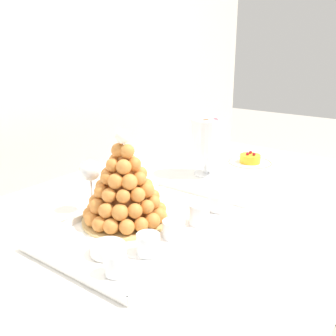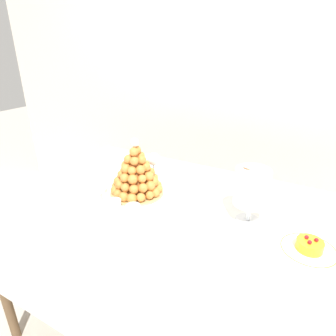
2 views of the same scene
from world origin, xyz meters
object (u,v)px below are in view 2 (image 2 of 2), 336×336
(dessert_cup_right, at_px, (157,220))
(macaron_goblet, at_px, (252,188))
(creme_brulee_ramekin, at_px, (98,190))
(serving_tray, at_px, (129,201))
(dessert_cup_mid_left, at_px, (95,199))
(dessert_cup_left, at_px, (78,193))
(croquembouche, at_px, (136,174))
(wine_glass, at_px, (154,161))
(dessert_cup_centre, at_px, (114,206))
(dessert_cup_mid_right, at_px, (133,212))
(fruit_tart_plate, at_px, (309,248))

(dessert_cup_right, xyz_separation_m, macaron_goblet, (0.29, 0.22, 0.12))
(dessert_cup_right, relative_size, creme_brulee_ramekin, 0.65)
(dessert_cup_right, distance_m, creme_brulee_ramekin, 0.39)
(serving_tray, distance_m, dessert_cup_mid_left, 0.15)
(dessert_cup_left, distance_m, creme_brulee_ramekin, 0.09)
(croquembouche, xyz_separation_m, dessert_cup_right, (0.22, -0.18, -0.08))
(serving_tray, bearing_deg, dessert_cup_left, -157.79)
(wine_glass, bearing_deg, dessert_cup_right, -56.36)
(serving_tray, distance_m, dessert_cup_left, 0.24)
(serving_tray, bearing_deg, dessert_cup_centre, -93.24)
(dessert_cup_left, bearing_deg, creme_brulee_ramekin, 56.49)
(dessert_cup_centre, height_order, dessert_cup_mid_right, dessert_cup_mid_right)
(dessert_cup_left, bearing_deg, wine_glass, 55.15)
(croquembouche, height_order, creme_brulee_ramekin, croquembouche)
(fruit_tart_plate, bearing_deg, croquembouche, 176.81)
(serving_tray, height_order, macaron_goblet, macaron_goblet)
(serving_tray, bearing_deg, dessert_cup_mid_right, -46.26)
(croquembouche, relative_size, fruit_tart_plate, 1.42)
(macaron_goblet, bearing_deg, creme_brulee_ramekin, -169.27)
(serving_tray, relative_size, dessert_cup_centre, 9.59)
(dessert_cup_centre, bearing_deg, macaron_goblet, 22.22)
(croquembouche, relative_size, dessert_cup_right, 4.82)
(dessert_cup_mid_left, bearing_deg, macaron_goblet, 18.61)
(dessert_cup_centre, bearing_deg, fruit_tart_plate, 9.83)
(dessert_cup_right, height_order, wine_glass, wine_glass)
(dessert_cup_centre, bearing_deg, dessert_cup_mid_right, -6.30)
(dessert_cup_mid_right, bearing_deg, dessert_cup_left, 177.18)
(serving_tray, bearing_deg, croquembouche, 96.90)
(croquembouche, height_order, macaron_goblet, croquembouche)
(dessert_cup_mid_left, bearing_deg, dessert_cup_mid_right, -3.46)
(creme_brulee_ramekin, bearing_deg, dessert_cup_centre, -26.00)
(croquembouche, distance_m, macaron_goblet, 0.51)
(dessert_cup_left, height_order, fruit_tart_plate, dessert_cup_left)
(dessert_cup_mid_left, xyz_separation_m, creme_brulee_ramekin, (-0.06, 0.08, -0.01))
(macaron_goblet, bearing_deg, serving_tray, -167.26)
(dessert_cup_left, xyz_separation_m, macaron_goblet, (0.72, 0.20, 0.12))
(serving_tray, xyz_separation_m, dessert_cup_mid_left, (-0.11, -0.09, 0.03))
(serving_tray, height_order, dessert_cup_mid_left, dessert_cup_mid_left)
(dessert_cup_mid_right, relative_size, dessert_cup_right, 1.07)
(croquembouche, distance_m, dessert_cup_mid_left, 0.21)
(wine_glass, bearing_deg, macaron_goblet, -11.84)
(creme_brulee_ramekin, xyz_separation_m, macaron_goblet, (0.67, 0.13, 0.13))
(dessert_cup_mid_right, bearing_deg, macaron_goblet, 28.63)
(dessert_cup_centre, height_order, creme_brulee_ramekin, dessert_cup_centre)
(dessert_cup_mid_left, relative_size, fruit_tart_plate, 0.31)
(dessert_cup_mid_right, xyz_separation_m, dessert_cup_right, (0.11, 0.00, -0.00))
(dessert_cup_mid_left, xyz_separation_m, wine_glass, (0.11, 0.31, 0.09))
(dessert_cup_right, bearing_deg, dessert_cup_left, 178.24)
(dessert_cup_mid_left, distance_m, dessert_cup_centre, 0.11)
(macaron_goblet, relative_size, wine_glass, 1.46)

